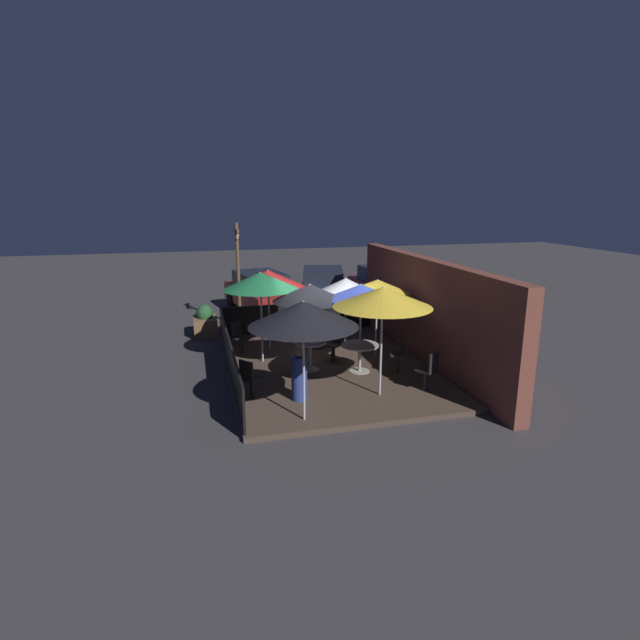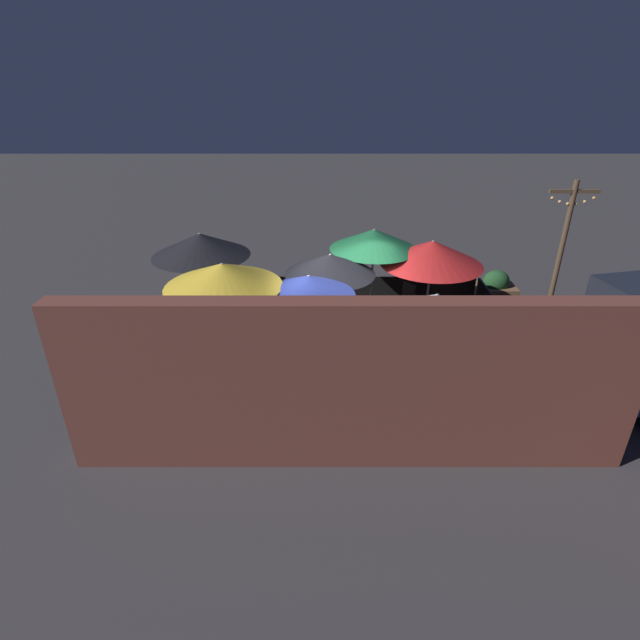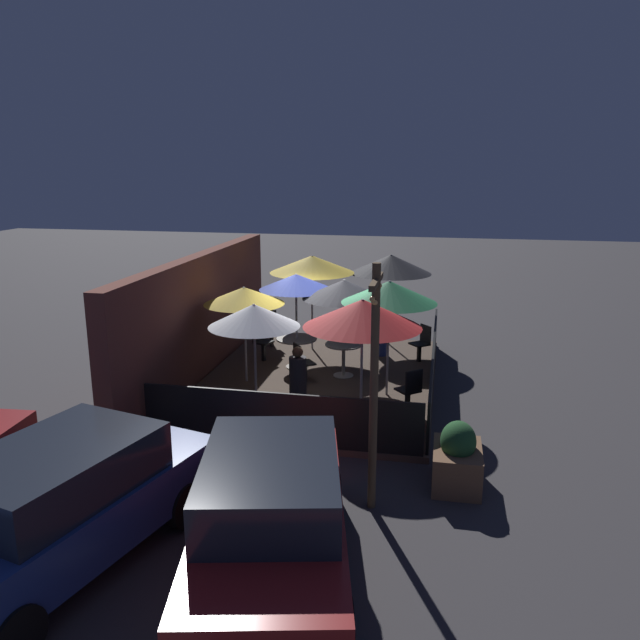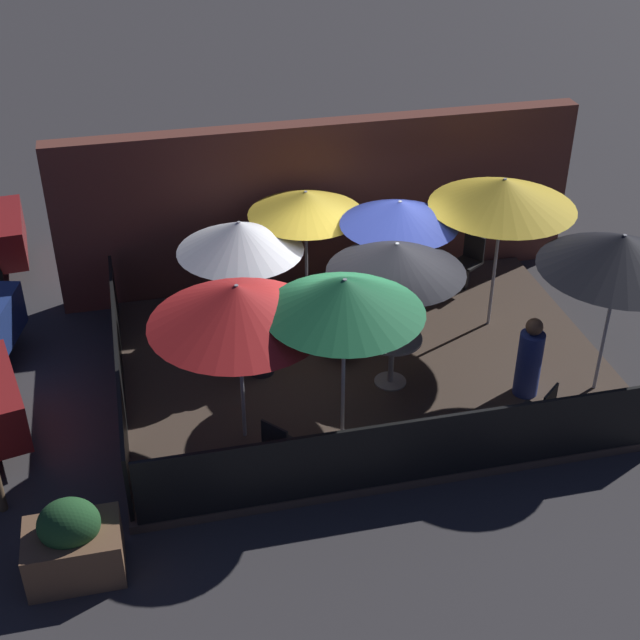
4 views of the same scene
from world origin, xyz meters
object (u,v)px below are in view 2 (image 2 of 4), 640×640
patio_chair_3 (405,300)px  patio_chair_4 (361,350)px  patio_umbrella_7 (200,245)px  dining_table_1 (329,326)px  patio_chair_0 (270,298)px  patio_umbrella_1 (330,264)px  dining_table_0 (309,356)px  patio_umbrella_5 (432,253)px  patio_umbrella_3 (223,275)px  patron_1 (415,345)px  patio_chair_2 (290,387)px  patio_umbrella_4 (374,239)px  patio_umbrella_2 (436,306)px  patio_umbrella_0 (308,285)px  patron_0 (251,315)px  light_post (561,250)px  patio_umbrella_6 (378,312)px  planter_box (494,292)px  patio_chair_1 (215,391)px

patio_chair_3 → patio_chair_4: 2.79m
patio_umbrella_7 → dining_table_1: (-2.82, 0.80, -1.60)m
patio_chair_0 → patio_umbrella_1: bearing=-0.0°
patio_umbrella_1 → patio_chair_3: 2.96m
dining_table_0 → patio_umbrella_5: bearing=-144.2°
dining_table_0 → patio_chair_0: 3.12m
dining_table_0 → patio_chair_4: size_ratio=1.07×
patio_umbrella_3 → patio_umbrella_7: size_ratio=1.02×
patio_umbrella_7 → patron_1: bearing=162.4°
patio_umbrella_7 → patio_chair_2: bearing=124.7°
patio_umbrella_4 → patio_umbrella_5: bearing=162.6°
patio_umbrella_2 → patio_umbrella_4: patio_umbrella_4 is taller
patio_umbrella_0 → patron_0: 2.79m
patio_umbrella_4 → patio_umbrella_0: bearing=58.4°
patio_umbrella_3 → light_post: light_post is taller
patio_umbrella_1 → dining_table_0: patio_umbrella_1 is taller
patron_1 → patio_umbrella_0: bearing=69.4°
patio_umbrella_4 → patio_umbrella_6: patio_umbrella_4 is taller
dining_table_1 → patron_0: size_ratio=0.68×
patio_umbrella_7 → dining_table_0: patio_umbrella_7 is taller
patio_umbrella_3 → planter_box: size_ratio=2.36×
patio_umbrella_3 → patio_chair_2: size_ratio=2.64×
patio_umbrella_5 → dining_table_0: patio_umbrella_5 is taller
patio_umbrella_3 → patron_0: (-0.19, -1.83, -1.71)m
dining_table_0 → patron_0: size_ratio=0.78×
patio_umbrella_0 → patio_chair_4: 1.95m
dining_table_1 → light_post: (-5.34, -1.28, 1.31)m
patio_umbrella_5 → dining_table_1: size_ratio=2.75×
patio_umbrella_2 → dining_table_1: (1.89, -1.53, -1.21)m
dining_table_0 → patio_chair_2: 1.04m
patio_umbrella_3 → patio_chair_0: bearing=-100.2°
patio_chair_1 → planter_box: bearing=2.6°
patio_umbrella_1 → patio_chair_2: size_ratio=2.40×
patio_umbrella_4 → patio_chair_3: bearing=-149.9°
patio_chair_0 → light_post: size_ratio=0.25×
patio_umbrella_3 → patio_umbrella_4: (-2.99, -2.26, -0.04)m
patio_umbrella_0 → patio_chair_1: (1.65, 1.11, -1.57)m
patio_umbrella_3 → dining_table_1: size_ratio=2.95×
patio_umbrella_5 → dining_table_1: patio_umbrella_5 is taller
patio_umbrella_7 → patio_chair_4: (-3.45, 1.64, -1.72)m
patio_chair_1 → patio_umbrella_1: bearing=14.3°
dining_table_1 → patron_1: bearing=159.4°
patio_umbrella_2 → patio_umbrella_3: 3.92m
patio_umbrella_0 → patio_umbrella_2: 2.34m
patio_umbrella_7 → patio_umbrella_4: bearing=-175.5°
patron_1 → patio_umbrella_1: bearing=34.9°
patio_umbrella_6 → dining_table_0: (1.20, -0.89, -1.40)m
patio_umbrella_5 → patio_chair_1: bearing=35.1°
dining_table_1 → patio_chair_3: (-1.92, -1.63, -0.12)m
patio_chair_2 → light_post: (-6.09, -3.48, 1.40)m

